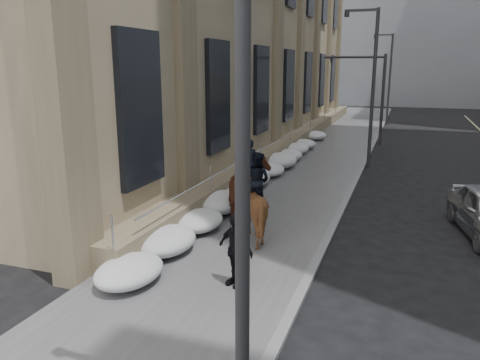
{
  "coord_description": "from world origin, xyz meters",
  "views": [
    {
      "loc": [
        4.63,
        -10.93,
        5.24
      ],
      "look_at": [
        -0.23,
        2.68,
        1.7
      ],
      "focal_mm": 35.0,
      "sensor_mm": 36.0,
      "label": 1
    }
  ],
  "objects": [
    {
      "name": "mounted_horse_left",
      "position": [
        -0.44,
        4.18,
        1.17
      ],
      "size": [
        1.1,
        2.35,
        2.65
      ],
      "rotation": [
        0.0,
        0.0,
        3.16
      ],
      "color": "#512718",
      "rests_on": "sidewalk"
    },
    {
      "name": "curb",
      "position": [
        2.62,
        10.0,
        0.06
      ],
      "size": [
        0.24,
        80.0,
        0.12
      ],
      "primitive_type": "cube",
      "color": "slate",
      "rests_on": "ground"
    },
    {
      "name": "streetlight_far",
      "position": [
        2.74,
        34.0,
        4.58
      ],
      "size": [
        1.71,
        0.24,
        8.0
      ],
      "color": "#2D2D30",
      "rests_on": "ground"
    },
    {
      "name": "streetlight_near",
      "position": [
        2.74,
        -6.0,
        4.58
      ],
      "size": [
        1.71,
        0.24,
        8.0
      ],
      "color": "#2D2D30",
      "rests_on": "ground"
    },
    {
      "name": "pedestrian",
      "position": [
        1.06,
        -1.24,
        1.01
      ],
      "size": [
        1.14,
        0.83,
        1.79
      ],
      "primitive_type": "imported",
      "rotation": [
        0.0,
        0.0,
        -0.42
      ],
      "color": "black",
      "rests_on": "sidewalk"
    },
    {
      "name": "streetlight_mid",
      "position": [
        2.74,
        14.0,
        4.58
      ],
      "size": [
        1.71,
        0.24,
        8.0
      ],
      "color": "#2D2D30",
      "rests_on": "ground"
    },
    {
      "name": "mounted_horse_right",
      "position": [
        0.49,
        1.97,
        1.21
      ],
      "size": [
        1.92,
        2.07,
        2.63
      ],
      "rotation": [
        0.0,
        0.0,
        2.91
      ],
      "color": "#472914",
      "rests_on": "sidewalk"
    },
    {
      "name": "ground",
      "position": [
        0.0,
        0.0,
        0.0
      ],
      "size": [
        140.0,
        140.0,
        0.0
      ],
      "primitive_type": "plane",
      "color": "black",
      "rests_on": "ground"
    },
    {
      "name": "limestone_building",
      "position": [
        -5.26,
        19.96,
        8.9
      ],
      "size": [
        6.1,
        44.0,
        18.0
      ],
      "color": "#877658",
      "rests_on": "ground"
    },
    {
      "name": "traffic_signal",
      "position": [
        2.07,
        22.0,
        4.0
      ],
      "size": [
        4.1,
        0.22,
        6.0
      ],
      "color": "#2D2D30",
      "rests_on": "ground"
    },
    {
      "name": "sidewalk",
      "position": [
        0.0,
        10.0,
        0.06
      ],
      "size": [
        5.0,
        80.0,
        0.12
      ],
      "primitive_type": "cube",
      "color": "#4F4F52",
      "rests_on": "ground"
    },
    {
      "name": "snow_bank",
      "position": [
        -1.42,
        8.11,
        0.47
      ],
      "size": [
        1.7,
        18.1,
        0.76
      ],
      "color": "white",
      "rests_on": "sidewalk"
    },
    {
      "name": "bg_building_far",
      "position": [
        -6.0,
        72.0,
        10.0
      ],
      "size": [
        24.0,
        12.0,
        20.0
      ],
      "primitive_type": "cube",
      "color": "gray",
      "rests_on": "ground"
    }
  ]
}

